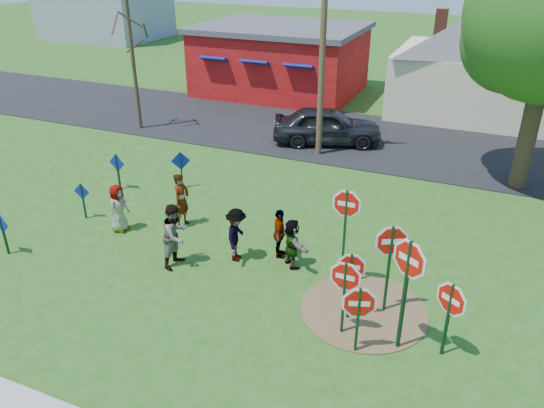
{
  "coord_description": "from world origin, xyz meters",
  "views": [
    {
      "loc": [
        6.57,
        -11.75,
        8.37
      ],
      "look_at": [
        1.15,
        0.98,
        1.43
      ],
      "focal_mm": 35.0,
      "sensor_mm": 36.0,
      "label": 1
    }
  ],
  "objects_px": {
    "stop_sign_a": "(345,283)",
    "person_a": "(118,208)",
    "stop_sign_c": "(408,271)",
    "utility_pole": "(322,54)",
    "person_b": "(182,200)",
    "suv": "(327,125)",
    "stop_sign_d": "(391,248)",
    "stop_sign_b": "(346,214)"
  },
  "relations": [
    {
      "from": "suv",
      "to": "utility_pole",
      "type": "bearing_deg",
      "value": 163.99
    },
    {
      "from": "person_b",
      "to": "suv",
      "type": "xyz_separation_m",
      "value": [
        1.94,
        9.17,
        -0.03
      ]
    },
    {
      "from": "stop_sign_d",
      "to": "person_a",
      "type": "xyz_separation_m",
      "value": [
        -8.65,
        0.77,
        -1.03
      ]
    },
    {
      "from": "stop_sign_c",
      "to": "person_b",
      "type": "distance_m",
      "value": 8.26
    },
    {
      "from": "stop_sign_a",
      "to": "stop_sign_b",
      "type": "height_order",
      "value": "stop_sign_b"
    },
    {
      "from": "stop_sign_a",
      "to": "utility_pole",
      "type": "bearing_deg",
      "value": 112.85
    },
    {
      "from": "stop_sign_c",
      "to": "utility_pole",
      "type": "distance_m",
      "value": 12.35
    },
    {
      "from": "suv",
      "to": "utility_pole",
      "type": "relative_size",
      "value": 0.59
    },
    {
      "from": "stop_sign_b",
      "to": "suv",
      "type": "distance_m",
      "value": 11.13
    },
    {
      "from": "stop_sign_b",
      "to": "person_a",
      "type": "bearing_deg",
      "value": 178.96
    },
    {
      "from": "stop_sign_a",
      "to": "stop_sign_b",
      "type": "bearing_deg",
      "value": 108.26
    },
    {
      "from": "stop_sign_b",
      "to": "suv",
      "type": "height_order",
      "value": "stop_sign_b"
    },
    {
      "from": "stop_sign_c",
      "to": "person_a",
      "type": "height_order",
      "value": "stop_sign_c"
    },
    {
      "from": "suv",
      "to": "stop_sign_d",
      "type": "bearing_deg",
      "value": -174.84
    },
    {
      "from": "stop_sign_d",
      "to": "person_a",
      "type": "relative_size",
      "value": 1.63
    },
    {
      "from": "stop_sign_d",
      "to": "person_a",
      "type": "distance_m",
      "value": 8.75
    },
    {
      "from": "stop_sign_c",
      "to": "utility_pole",
      "type": "height_order",
      "value": "utility_pole"
    },
    {
      "from": "person_b",
      "to": "suv",
      "type": "relative_size",
      "value": 0.37
    },
    {
      "from": "stop_sign_a",
      "to": "person_a",
      "type": "height_order",
      "value": "stop_sign_a"
    },
    {
      "from": "stop_sign_b",
      "to": "person_b",
      "type": "height_order",
      "value": "stop_sign_b"
    },
    {
      "from": "stop_sign_d",
      "to": "suv",
      "type": "distance_m",
      "value": 12.15
    },
    {
      "from": "stop_sign_c",
      "to": "person_b",
      "type": "xyz_separation_m",
      "value": [
        -7.57,
        3.08,
        -1.19
      ]
    },
    {
      "from": "stop_sign_d",
      "to": "stop_sign_b",
      "type": "bearing_deg",
      "value": 127.59
    },
    {
      "from": "stop_sign_a",
      "to": "stop_sign_c",
      "type": "relative_size",
      "value": 0.7
    },
    {
      "from": "person_a",
      "to": "suv",
      "type": "relative_size",
      "value": 0.33
    },
    {
      "from": "stop_sign_d",
      "to": "person_b",
      "type": "height_order",
      "value": "stop_sign_d"
    },
    {
      "from": "stop_sign_a",
      "to": "stop_sign_b",
      "type": "relative_size",
      "value": 0.71
    },
    {
      "from": "stop_sign_c",
      "to": "suv",
      "type": "height_order",
      "value": "stop_sign_c"
    },
    {
      "from": "person_b",
      "to": "utility_pole",
      "type": "relative_size",
      "value": 0.22
    },
    {
      "from": "stop_sign_c",
      "to": "stop_sign_d",
      "type": "xyz_separation_m",
      "value": [
        -0.59,
        1.23,
        -0.26
      ]
    },
    {
      "from": "stop_sign_a",
      "to": "stop_sign_c",
      "type": "bearing_deg",
      "value": 1.77
    },
    {
      "from": "stop_sign_b",
      "to": "suv",
      "type": "xyz_separation_m",
      "value": [
        -3.75,
        10.4,
        -1.3
      ]
    },
    {
      "from": "stop_sign_b",
      "to": "stop_sign_a",
      "type": "bearing_deg",
      "value": -73.13
    },
    {
      "from": "stop_sign_b",
      "to": "utility_pole",
      "type": "relative_size",
      "value": 0.36
    },
    {
      "from": "person_b",
      "to": "stop_sign_b",
      "type": "bearing_deg",
      "value": -98.62
    },
    {
      "from": "stop_sign_c",
      "to": "stop_sign_d",
      "type": "bearing_deg",
      "value": 147.23
    },
    {
      "from": "stop_sign_b",
      "to": "stop_sign_c",
      "type": "height_order",
      "value": "stop_sign_c"
    },
    {
      "from": "stop_sign_a",
      "to": "stop_sign_d",
      "type": "bearing_deg",
      "value": 60.68
    },
    {
      "from": "stop_sign_c",
      "to": "suv",
      "type": "xyz_separation_m",
      "value": [
        -5.63,
        12.25,
        -1.22
      ]
    },
    {
      "from": "stop_sign_b",
      "to": "utility_pole",
      "type": "xyz_separation_m",
      "value": [
        -3.66,
        8.96,
        2.1
      ]
    },
    {
      "from": "stop_sign_b",
      "to": "stop_sign_d",
      "type": "bearing_deg",
      "value": -25.31
    },
    {
      "from": "stop_sign_d",
      "to": "person_b",
      "type": "bearing_deg",
      "value": 138.28
    }
  ]
}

